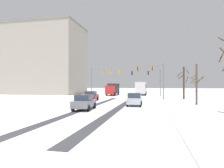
{
  "coord_description": "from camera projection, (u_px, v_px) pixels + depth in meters",
  "views": [
    {
      "loc": [
        5.8,
        -8.34,
        2.66
      ],
      "look_at": [
        0.0,
        19.45,
        2.8
      ],
      "focal_mm": 30.41,
      "sensor_mm": 36.0,
      "label": 1
    }
  ],
  "objects": [
    {
      "name": "wheel_track_right_lane",
      "position": [
        91.0,
        107.0,
        23.24
      ],
      "size": [
        0.92,
        30.56,
        0.01
      ],
      "primitive_type": "cube",
      "color": "#38383D",
      "rests_on": "ground"
    },
    {
      "name": "car_red_lead",
      "position": [
        91.0,
        96.0,
        31.64
      ],
      "size": [
        1.92,
        4.15,
        1.62
      ],
      "color": "red",
      "rests_on": "ground"
    },
    {
      "name": "car_grey_third",
      "position": [
        84.0,
        102.0,
        20.32
      ],
      "size": [
        2.02,
        4.19,
        1.62
      ],
      "color": "slate",
      "rests_on": "ground"
    },
    {
      "name": "traffic_signal_far_right",
      "position": [
        150.0,
        76.0,
        45.26
      ],
      "size": [
        7.13,
        0.41,
        6.5
      ],
      "color": "slate",
      "rests_on": "ground"
    },
    {
      "name": "sidewalk_kerb_right",
      "position": [
        185.0,
        110.0,
        19.68
      ],
      "size": [
        4.0,
        30.56,
        0.12
      ],
      "primitive_type": "cube",
      "color": "white",
      "rests_on": "ground"
    },
    {
      "name": "car_silver_second",
      "position": [
        135.0,
        99.0,
        24.34
      ],
      "size": [
        1.88,
        4.12,
        1.62
      ],
      "color": "#B7BABF",
      "rests_on": "ground"
    },
    {
      "name": "traffic_signal_far_left",
      "position": [
        103.0,
        76.0,
        43.36
      ],
      "size": [
        6.96,
        0.57,
        6.5
      ],
      "color": "slate",
      "rests_on": "ground"
    },
    {
      "name": "bare_tree_sidewalk_far",
      "position": [
        184.0,
        82.0,
        35.53
      ],
      "size": [
        2.34,
        2.31,
        6.05
      ],
      "color": "#423023",
      "rests_on": "ground"
    },
    {
      "name": "box_truck_delivery",
      "position": [
        113.0,
        89.0,
        48.8
      ],
      "size": [
        2.4,
        7.44,
        3.02
      ],
      "color": "red",
      "rests_on": "ground"
    },
    {
      "name": "bus_oncoming",
      "position": [
        141.0,
        87.0,
        51.54
      ],
      "size": [
        2.7,
        11.01,
        3.38
      ],
      "color": "silver",
      "rests_on": "ground"
    },
    {
      "name": "wheel_track_left_lane",
      "position": [
        120.0,
        107.0,
        22.51
      ],
      "size": [
        0.96,
        30.56,
        0.01
      ],
      "primitive_type": "cube",
      "color": "#38383D",
      "rests_on": "ground"
    },
    {
      "name": "traffic_signal_near_right",
      "position": [
        154.0,
        74.0,
        33.36
      ],
      "size": [
        4.8,
        0.48,
        6.5
      ],
      "color": "slate",
      "rests_on": "ground"
    },
    {
      "name": "office_building_far_left_block",
      "position": [
        41.0,
        60.0,
        57.34
      ],
      "size": [
        24.56,
        14.58,
        20.32
      ],
      "color": "#A89E8E",
      "rests_on": "ground"
    },
    {
      "name": "bare_tree_sidewalk_mid",
      "position": [
        196.0,
        84.0,
        25.41
      ],
      "size": [
        1.86,
        1.72,
        5.47
      ],
      "color": "brown",
      "rests_on": "ground"
    },
    {
      "name": "ground_plane",
      "position": [
        31.0,
        139.0,
        9.34
      ],
      "size": [
        300.0,
        300.0,
        0.0
      ],
      "primitive_type": "plane",
      "color": "silver"
    }
  ]
}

